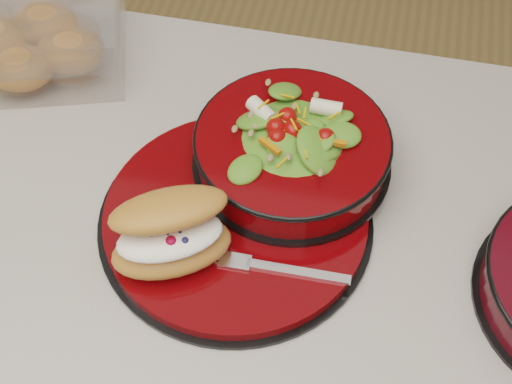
% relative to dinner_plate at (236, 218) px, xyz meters
% --- Properties ---
extents(dinner_plate, '(0.32, 0.32, 0.02)m').
position_rel_dinner_plate_xyz_m(dinner_plate, '(0.00, 0.00, 0.00)').
color(dinner_plate, black).
rests_on(dinner_plate, island_counter).
extents(salad_bowl, '(0.24, 0.24, 0.10)m').
position_rel_dinner_plate_xyz_m(salad_bowl, '(0.05, 0.09, 0.05)').
color(salad_bowl, black).
rests_on(salad_bowl, dinner_plate).
extents(croissant, '(0.15, 0.14, 0.08)m').
position_rel_dinner_plate_xyz_m(croissant, '(-0.05, -0.06, 0.05)').
color(croissant, '#CD7D3E').
rests_on(croissant, dinner_plate).
extents(fork, '(0.15, 0.02, 0.00)m').
position_rel_dinner_plate_xyz_m(fork, '(0.06, -0.06, 0.01)').
color(fork, silver).
rests_on(fork, dinner_plate).
extents(pastry_box, '(0.29, 0.25, 0.09)m').
position_rel_dinner_plate_xyz_m(pastry_box, '(-0.34, 0.21, 0.03)').
color(pastry_box, white).
rests_on(pastry_box, island_counter).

